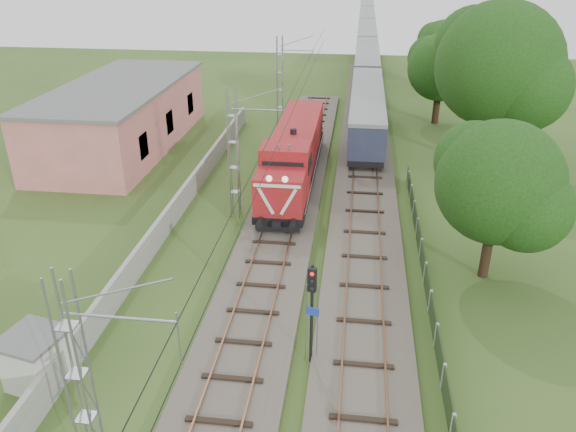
# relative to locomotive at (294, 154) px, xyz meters

# --- Properties ---
(ground) EXTENTS (140.00, 140.00, 0.00)m
(ground) POSITION_rel_locomotive_xyz_m (0.00, -17.61, -2.22)
(ground) COLOR #314A1B
(ground) RESTS_ON ground
(track_main) EXTENTS (4.20, 70.00, 0.45)m
(track_main) POSITION_rel_locomotive_xyz_m (0.00, -10.61, -2.04)
(track_main) COLOR #6B6054
(track_main) RESTS_ON ground
(track_side) EXTENTS (4.20, 80.00, 0.45)m
(track_side) POSITION_rel_locomotive_xyz_m (5.00, 2.39, -2.04)
(track_side) COLOR #6B6054
(track_side) RESTS_ON ground
(catenary) EXTENTS (3.31, 70.00, 8.00)m
(catenary) POSITION_rel_locomotive_xyz_m (-2.95, -5.61, 1.83)
(catenary) COLOR gray
(catenary) RESTS_ON ground
(boundary_wall) EXTENTS (0.25, 40.00, 1.50)m
(boundary_wall) POSITION_rel_locomotive_xyz_m (-6.50, -5.61, -1.47)
(boundary_wall) COLOR #9E9E99
(boundary_wall) RESTS_ON ground
(station_building) EXTENTS (8.40, 20.40, 5.22)m
(station_building) POSITION_rel_locomotive_xyz_m (-15.00, 6.39, 0.41)
(station_building) COLOR #DB7675
(station_building) RESTS_ON ground
(fence) EXTENTS (0.12, 32.00, 1.20)m
(fence) POSITION_rel_locomotive_xyz_m (8.00, -14.61, -1.62)
(fence) COLOR black
(fence) RESTS_ON ground
(locomotive) EXTENTS (2.97, 16.94, 4.30)m
(locomotive) POSITION_rel_locomotive_xyz_m (0.00, 0.00, 0.00)
(locomotive) COLOR black
(locomotive) RESTS_ON ground
(coach_rake) EXTENTS (2.81, 105.00, 3.25)m
(coach_rake) POSITION_rel_locomotive_xyz_m (5.00, 54.59, 0.14)
(coach_rake) COLOR black
(coach_rake) RESTS_ON ground
(signal_post) EXTENTS (0.50, 0.39, 4.57)m
(signal_post) POSITION_rel_locomotive_xyz_m (2.87, -18.78, 0.92)
(signal_post) COLOR black
(signal_post) RESTS_ON ground
(relay_hut) EXTENTS (2.59, 2.59, 2.24)m
(relay_hut) POSITION_rel_locomotive_xyz_m (-7.40, -21.21, -1.09)
(relay_hut) COLOR beige
(relay_hut) RESTS_ON ground
(tree_a) EXTENTS (6.31, 6.01, 8.18)m
(tree_a) POSITION_rel_locomotive_xyz_m (11.13, -11.03, 2.88)
(tree_a) COLOR #342415
(tree_a) RESTS_ON ground
(tree_b) EXTENTS (9.33, 8.88, 12.09)m
(tree_b) POSITION_rel_locomotive_xyz_m (14.04, 5.25, 5.33)
(tree_b) COLOR #342415
(tree_b) RESTS_ON ground
(tree_c) EXTENTS (6.36, 6.05, 8.24)m
(tree_c) POSITION_rel_locomotive_xyz_m (11.62, 16.49, 2.91)
(tree_c) COLOR #342415
(tree_c) RESTS_ON ground
(tree_d) EXTENTS (5.99, 5.70, 7.76)m
(tree_d) POSITION_rel_locomotive_xyz_m (13.49, 30.65, 2.62)
(tree_d) COLOR #342415
(tree_d) RESTS_ON ground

